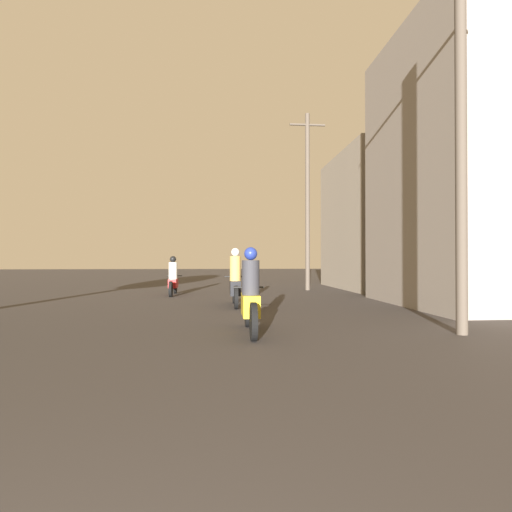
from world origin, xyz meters
The scene contains 7 objects.
motorcycle_yellow centered at (1.17, 7.38, 0.63)m, with size 0.60×2.05×1.58m.
motorcycle_black centered at (1.05, 11.73, 0.66)m, with size 0.60×2.10×1.69m.
motorcycle_red centered at (-1.19, 15.56, 0.60)m, with size 0.60×2.06×1.49m.
building_right_near centered at (8.19, 11.26, 4.08)m, with size 4.72×5.53×8.17m.
building_right_far centered at (8.31, 18.48, 3.18)m, with size 4.33×6.41×6.35m.
utility_pole_near centered at (4.96, 6.92, 3.79)m, with size 1.60×0.20×7.26m.
utility_pole_far centered at (4.49, 17.59, 4.12)m, with size 1.60×0.20×7.90m.
Camera 1 is at (0.62, 0.07, 1.35)m, focal length 28.00 mm.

